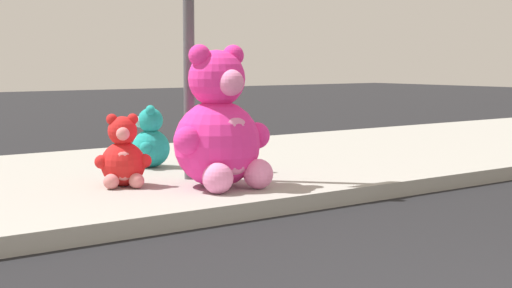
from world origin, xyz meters
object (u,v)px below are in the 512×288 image
object	(u,v)px
plush_red	(123,157)
plush_lavender	(235,151)
sign_pole	(189,5)
plush_pink_large	(219,131)
plush_teal	(149,143)

from	to	relation	value
plush_red	plush_lavender	size ratio (longest dim) A/B	1.19
sign_pole	plush_pink_large	xyz separation A→B (m)	(-0.05, -0.59, -1.17)
plush_pink_large	plush_teal	distance (m)	1.59
plush_pink_large	plush_red	world-z (taller)	plush_pink_large
sign_pole	plush_teal	distance (m)	1.73
sign_pole	plush_red	xyz separation A→B (m)	(-0.74, -0.02, -1.43)
plush_pink_large	plush_lavender	xyz separation A→B (m)	(0.68, 0.69, -0.30)
plush_red	plush_pink_large	bearing A→B (deg)	-39.69
plush_pink_large	plush_red	distance (m)	0.93
plush_pink_large	plush_lavender	world-z (taller)	plush_pink_large
sign_pole	plush_teal	xyz separation A→B (m)	(0.10, 0.98, -1.43)
plush_pink_large	plush_teal	bearing A→B (deg)	84.64
plush_pink_large	sign_pole	bearing A→B (deg)	84.96
plush_pink_large	plush_teal	xyz separation A→B (m)	(0.15, 1.57, -0.25)
sign_pole	plush_lavender	size ratio (longest dim) A/B	5.66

